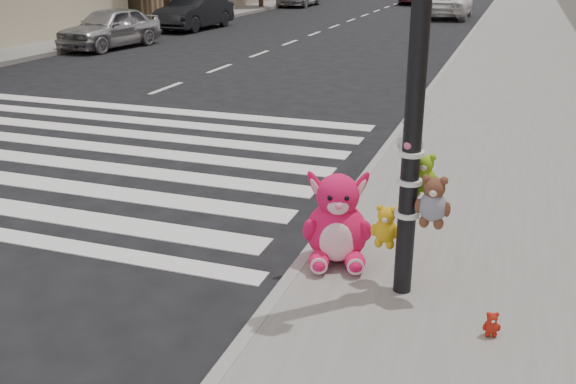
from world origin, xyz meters
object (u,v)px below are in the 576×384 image
at_px(signal_pole, 417,120).
at_px(car_dark_far, 195,12).
at_px(car_silver_far, 110,28).
at_px(car_white_near, 447,4).
at_px(pink_bunny, 337,225).
at_px(red_teddy, 492,324).

distance_m(signal_pole, car_dark_far, 23.60).
relative_size(car_silver_far, car_white_near, 0.81).
bearing_deg(pink_bunny, car_silver_far, 114.01).
height_order(signal_pole, car_white_near, signal_pole).
xyz_separation_m(pink_bunny, red_teddy, (1.52, -0.89, -0.28)).
bearing_deg(car_silver_far, red_teddy, -40.26).
bearing_deg(pink_bunny, signal_pole, -42.45).
height_order(car_dark_far, car_white_near, car_dark_far).
xyz_separation_m(pink_bunny, car_white_near, (-2.15, 28.65, 0.16)).
bearing_deg(pink_bunny, car_dark_far, 103.74).
distance_m(car_dark_far, car_white_near, 13.07).
height_order(pink_bunny, car_dark_far, car_dark_far).
xyz_separation_m(car_silver_far, car_white_near, (9.52, 15.19, 0.01)).
xyz_separation_m(signal_pole, car_silver_far, (-12.42, 13.82, -1.04)).
xyz_separation_m(pink_bunny, car_dark_far, (-11.68, 19.69, 0.20)).
distance_m(signal_pole, red_teddy, 1.75).
relative_size(signal_pole, car_silver_far, 1.00).
bearing_deg(car_silver_far, pink_bunny, -41.94).
height_order(red_teddy, car_dark_far, car_dark_far).
bearing_deg(car_white_near, signal_pole, 95.43).
relative_size(pink_bunny, car_white_near, 0.19).
xyz_separation_m(car_silver_far, car_dark_far, (0.00, 6.23, 0.04)).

